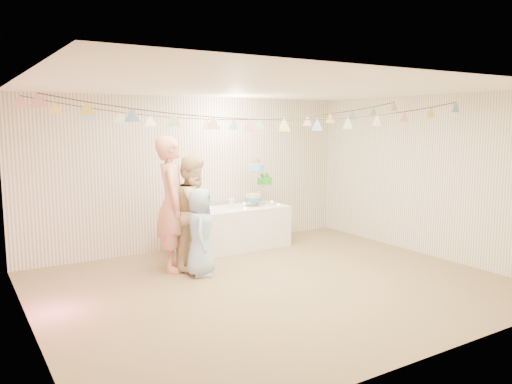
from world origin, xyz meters
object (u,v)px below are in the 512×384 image
table (233,228)px  person_adult_b (194,212)px  cake_stand (259,182)px  person_child (200,232)px  person_adult_a (172,204)px

table → person_adult_b: (-1.04, -0.68, 0.48)m
table → person_adult_b: bearing=-146.8°
cake_stand → person_child: 2.09m
person_adult_a → table: bearing=-45.2°
table → person_child: size_ratio=1.52×
table → person_child: 1.59m
person_adult_b → person_child: person_adult_b is taller
person_adult_a → person_adult_b: bearing=-82.5°
table → person_adult_b: size_ratio=1.14×
person_adult_a → person_child: person_adult_a is taller
table → cake_stand: bearing=5.2°
table → person_adult_b: person_adult_b is taller
table → person_child: person_child is taller
table → person_adult_a: bearing=-156.0°
person_adult_b → person_child: 0.46m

